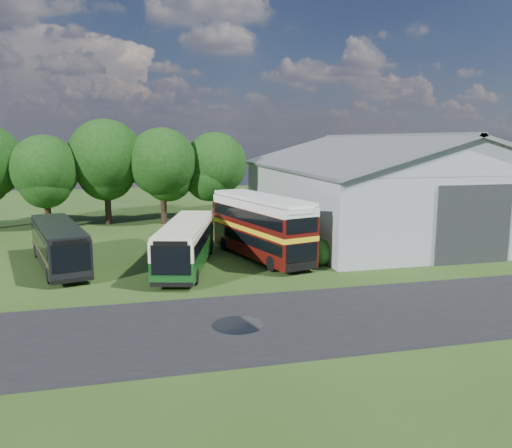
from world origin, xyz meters
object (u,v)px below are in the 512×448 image
object	(u,v)px
storage_shed	(383,182)
bus_maroon_double	(261,227)
bus_green_single	(186,244)
bus_dark_single	(59,244)

from	to	relation	value
storage_shed	bus_maroon_double	size ratio (longest dim) A/B	2.49
bus_green_single	bus_dark_single	xyz separation A→B (m)	(-7.56, 1.87, -0.06)
storage_shed	bus_dark_single	size ratio (longest dim) A/B	2.47
bus_dark_single	storage_shed	bearing A→B (deg)	0.34
storage_shed	bus_green_single	bearing A→B (deg)	-153.47
bus_maroon_double	bus_dark_single	xyz separation A→B (m)	(-12.57, 0.58, -0.63)
bus_green_single	bus_dark_single	bearing A→B (deg)	-179.28
bus_maroon_double	storage_shed	bearing A→B (deg)	15.47
bus_green_single	bus_maroon_double	size ratio (longest dim) A/B	1.05
bus_green_single	bus_maroon_double	xyz separation A→B (m)	(5.01, 1.29, 0.57)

